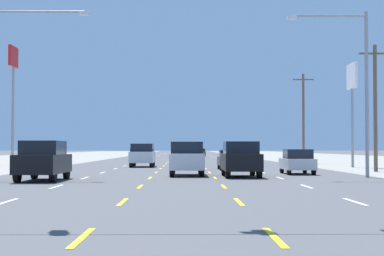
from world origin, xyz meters
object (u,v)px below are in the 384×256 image
sedan_center_turn_distant_a (185,153)px  pole_sign_left_row_1 (13,74)px  suv_far_left_nearest (43,160)px  streetlight_right_row_0 (358,80)px  suv_inner_right_near (241,159)px  hatchback_far_left_farthest (136,153)px  streetlight_left_row_0 (8,76)px  hatchback_far_right_midfar (297,161)px  sedan_inner_right_far (231,160)px  suv_inner_left_farther (142,155)px  pole_sign_right_row_1 (352,86)px  suv_center_turn_mid (187,158)px  sedan_inner_right_distant_b (201,152)px

sedan_center_turn_distant_a → pole_sign_left_row_1: size_ratio=0.43×
suv_far_left_nearest → streetlight_right_row_0: size_ratio=0.53×
suv_inner_right_near → hatchback_far_left_farthest: suv_inner_right_near is taller
suv_inner_right_near → streetlight_left_row_0: streetlight_left_row_0 is taller
hatchback_far_right_midfar → sedan_inner_right_far: 8.67m
pole_sign_left_row_1 → streetlight_right_row_0: pole_sign_left_row_1 is taller
sedan_center_turn_distant_a → pole_sign_left_row_1: bearing=-109.6°
streetlight_right_row_0 → hatchback_far_right_midfar: bearing=119.3°
hatchback_far_right_midfar → suv_inner_left_farther: suv_inner_left_farther is taller
suv_inner_right_near → streetlight_left_row_0: (-12.82, -0.84, 4.53)m
hatchback_far_right_midfar → pole_sign_right_row_1: size_ratio=0.45×
sedan_inner_right_far → sedan_center_turn_distant_a: (-3.29, 51.59, 0.00)m
suv_inner_right_near → pole_sign_left_row_1: (-18.27, 20.25, 7.14)m
sedan_inner_right_far → suv_far_left_nearest: bearing=-123.9°
suv_far_left_nearest → pole_sign_right_row_1: (21.06, 21.10, 5.79)m
suv_inner_right_near → hatchback_far_left_farthest: bearing=99.9°
streetlight_right_row_0 → suv_center_turn_mid: bearing=164.9°
sedan_inner_right_distant_b → streetlight_left_row_0: bearing=-98.3°
pole_sign_left_row_1 → streetlight_right_row_0: 32.57m
suv_inner_left_farther → sedan_inner_right_distant_b: suv_inner_left_farther is taller
pole_sign_right_row_1 → suv_far_left_nearest: bearing=-134.9°
hatchback_far_left_farthest → pole_sign_right_row_1: 48.46m
suv_far_left_nearest → sedan_inner_right_distant_b: suv_far_left_nearest is taller
hatchback_far_right_midfar → suv_far_left_nearest: bearing=-151.4°
hatchback_far_right_midfar → sedan_center_turn_distant_a: size_ratio=0.87×
streetlight_left_row_0 → streetlight_right_row_0: bearing=-0.0°
sedan_center_turn_distant_a → streetlight_left_row_0: size_ratio=0.48×
sedan_inner_right_far → suv_inner_left_farther: suv_inner_left_farther is taller
suv_inner_right_near → sedan_inner_right_distant_b: 87.56m
hatchback_far_right_midfar → streetlight_left_row_0: streetlight_left_row_0 is taller
suv_center_turn_mid → streetlight_left_row_0: 11.09m
hatchback_far_right_midfar → hatchback_far_left_farthest: 58.32m
pole_sign_left_row_1 → pole_sign_right_row_1: (29.16, -3.09, -1.35)m
pole_sign_right_row_1 → suv_inner_left_farther: bearing=175.2°
suv_inner_left_farther → pole_sign_left_row_1: (-11.52, 1.61, 7.14)m
sedan_inner_right_far → streetlight_left_row_0: (-13.10, -12.44, 4.80)m
hatchback_far_right_midfar → sedan_inner_right_distant_b: size_ratio=0.87×
suv_far_left_nearest → hatchback_far_left_farthest: 64.16m
pole_sign_right_row_1 → streetlight_right_row_0: bearing=-104.0°
hatchback_far_right_midfar → sedan_inner_right_far: hatchback_far_right_midfar is taller
hatchback_far_left_farthest → sedan_inner_right_distant_b: size_ratio=0.87×
suv_far_left_nearest → suv_center_turn_mid: 9.11m
pole_sign_left_row_1 → pole_sign_right_row_1: 29.35m
sedan_center_turn_distant_a → sedan_inner_right_distant_b: bearing=82.9°
suv_inner_left_farther → sedan_inner_right_distant_b: bearing=84.4°
suv_far_left_nearest → sedan_center_turn_distant_a: size_ratio=1.09×
hatchback_far_right_midfar → sedan_inner_right_distant_b: (-3.82, 83.86, -0.03)m
suv_center_turn_mid → streetlight_right_row_0: streetlight_right_row_0 is taller
sedan_inner_right_distant_b → suv_center_turn_mid: bearing=-92.0°
suv_center_turn_mid → hatchback_far_right_midfar: 7.15m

